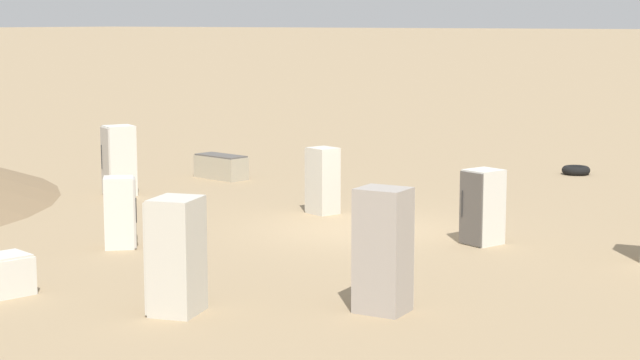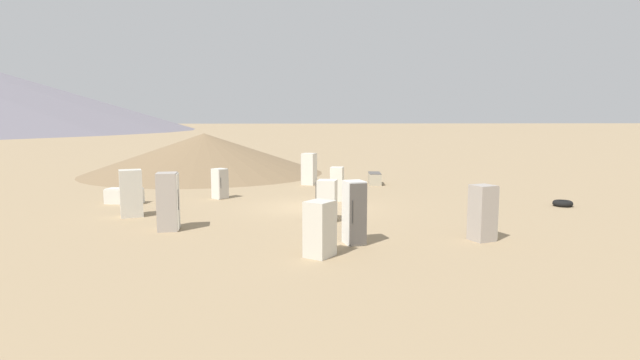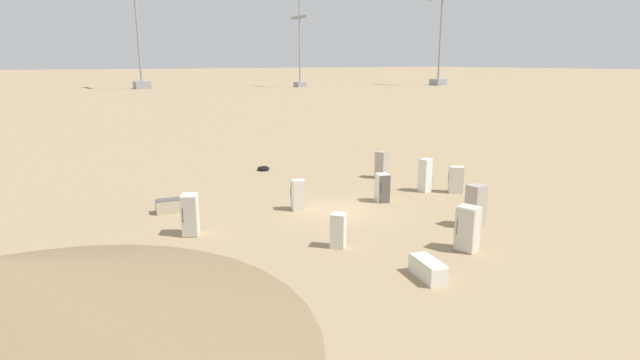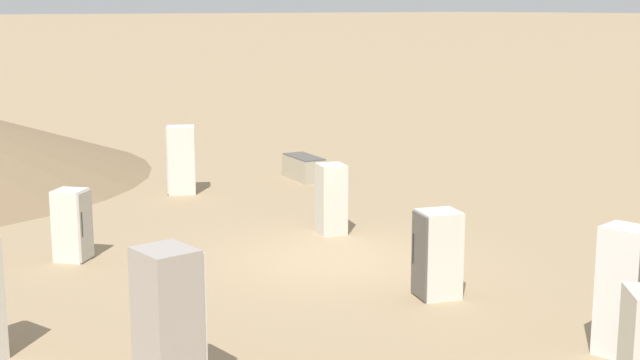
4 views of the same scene
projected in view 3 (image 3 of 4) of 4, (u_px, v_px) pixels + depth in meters
ground_plane at (340, 211)px, 25.02m from camera, size 1000.00×1000.00×0.00m
power_pylon_0 at (440, 53)px, 153.23m from camera, size 11.11×3.81×31.73m
power_pylon_1 at (300, 61)px, 143.98m from camera, size 8.30×2.85×23.72m
power_pylon_2 at (139, 50)px, 133.48m from camera, size 11.63×3.99×33.23m
discarded_fridge_0 at (425, 175)px, 28.59m from camera, size 0.66×0.77×1.89m
discarded_fridge_1 at (456, 180)px, 28.32m from camera, size 0.96×0.98×1.52m
discarded_fridge_2 at (428, 269)px, 17.18m from camera, size 1.68×1.02×0.67m
discarded_fridge_3 at (382, 188)px, 26.51m from camera, size 0.86×0.80×1.51m
discarded_fridge_4 at (190, 215)px, 21.37m from camera, size 0.96×0.92×1.80m
discarded_fridge_5 at (172, 205)px, 24.74m from camera, size 0.92×1.67×0.68m
discarded_fridge_6 at (382, 165)px, 31.89m from camera, size 0.83×0.79×1.71m
discarded_fridge_7 at (467, 229)px, 19.60m from camera, size 0.95×0.90×1.80m
discarded_fridge_8 at (475, 206)px, 22.45m from camera, size 0.75×0.80×1.94m
discarded_fridge_9 at (298, 195)px, 25.01m from camera, size 0.72×0.79×1.55m
discarded_fridge_10 at (338, 230)px, 19.98m from camera, size 0.82×0.82×1.41m
scrap_tire at (263, 169)px, 34.25m from camera, size 0.82×0.82×0.25m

